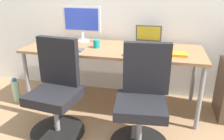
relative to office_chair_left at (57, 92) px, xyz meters
The scene contains 15 objects.
ground_plane 0.87m from the office_chair_left, 56.60° to the left, with size 5.28×5.28×0.00m, color #9E7A56.
desk 0.80m from the office_chair_left, 56.60° to the left, with size 2.01×0.72×0.73m.
office_chair_left is the anchor object (origin of this frame).
office_chair_right 0.84m from the office_chair_left, ahead, with size 0.54×0.54×0.94m.
water_bottle_on_floor 0.94m from the office_chair_left, 151.90° to the left, with size 0.09×0.09×0.31m.
desktop_monitor 1.02m from the office_chair_left, 91.95° to the left, with size 0.48×0.18×0.43m.
open_laptop 1.23m from the office_chair_left, 47.86° to the left, with size 0.31×0.28×0.22m.
keyboard_by_monitor 0.53m from the office_chair_left, 95.75° to the left, with size 0.34×0.12×0.02m, color #515156.
keyboard_by_laptop 1.01m from the office_chair_left, 36.49° to the left, with size 0.34×0.12×0.02m, color #515156.
mouse_by_monitor 0.79m from the office_chair_left, 32.73° to the left, with size 0.06×0.10×0.03m, color #B7B7B7.
mouse_by_laptop 1.05m from the office_chair_left, 54.76° to the left, with size 0.06×0.10×0.03m, color silver.
coffee_mug 0.73m from the office_chair_left, 68.37° to the left, with size 0.08×0.08×0.09m, color teal.
pen_cup 0.75m from the office_chair_left, 115.40° to the left, with size 0.07×0.07×0.10m, color slate.
phone_near_laptop 0.71m from the office_chair_left, 126.46° to the left, with size 0.07×0.14×0.01m, color black.
notebook 1.27m from the office_chair_left, 24.34° to the left, with size 0.21×0.15×0.03m, color orange.
Camera 1 is at (0.57, -2.45, 1.42)m, focal length 36.35 mm.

